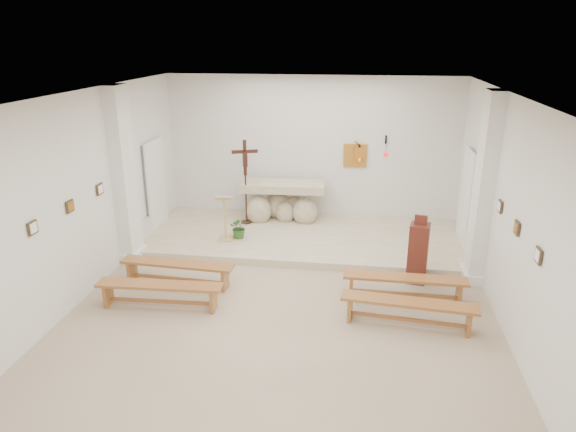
% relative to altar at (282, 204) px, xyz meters
% --- Properties ---
extents(ground, '(7.00, 10.00, 0.00)m').
position_rel_altar_xyz_m(ground, '(0.62, -4.40, -0.54)').
color(ground, tan).
rests_on(ground, ground).
extents(wall_left, '(0.02, 10.00, 3.50)m').
position_rel_altar_xyz_m(wall_left, '(-2.87, -4.40, 1.21)').
color(wall_left, silver).
rests_on(wall_left, ground).
extents(wall_right, '(0.02, 10.00, 3.50)m').
position_rel_altar_xyz_m(wall_right, '(4.11, -4.40, 1.21)').
color(wall_right, silver).
rests_on(wall_right, ground).
extents(wall_back, '(7.00, 0.02, 3.50)m').
position_rel_altar_xyz_m(wall_back, '(0.62, 0.59, 1.21)').
color(wall_back, silver).
rests_on(wall_back, ground).
extents(ceiling, '(7.00, 10.00, 0.02)m').
position_rel_altar_xyz_m(ceiling, '(0.62, -4.40, 2.95)').
color(ceiling, silver).
rests_on(ceiling, wall_back).
extents(sanctuary_platform, '(6.98, 3.00, 0.15)m').
position_rel_altar_xyz_m(sanctuary_platform, '(0.62, -0.90, -0.46)').
color(sanctuary_platform, beige).
rests_on(sanctuary_platform, ground).
extents(pilaster_left, '(0.26, 0.55, 3.50)m').
position_rel_altar_xyz_m(pilaster_left, '(-2.75, -2.40, 1.21)').
color(pilaster_left, white).
rests_on(pilaster_left, ground).
extents(pilaster_right, '(0.26, 0.55, 3.50)m').
position_rel_altar_xyz_m(pilaster_right, '(3.99, -2.40, 1.21)').
color(pilaster_right, white).
rests_on(pilaster_right, ground).
extents(gold_wall_relief, '(0.55, 0.04, 0.55)m').
position_rel_altar_xyz_m(gold_wall_relief, '(1.67, 0.56, 1.11)').
color(gold_wall_relief, gold).
rests_on(gold_wall_relief, wall_back).
extents(sanctuary_lamp, '(0.11, 0.36, 0.44)m').
position_rel_altar_xyz_m(sanctuary_lamp, '(2.37, 0.31, 1.27)').
color(sanctuary_lamp, black).
rests_on(sanctuary_lamp, wall_back).
extents(station_frame_left_front, '(0.03, 0.20, 0.20)m').
position_rel_altar_xyz_m(station_frame_left_front, '(-2.85, -5.20, 1.18)').
color(station_frame_left_front, '#3E2E1B').
rests_on(station_frame_left_front, wall_left).
extents(station_frame_left_mid, '(0.03, 0.20, 0.20)m').
position_rel_altar_xyz_m(station_frame_left_mid, '(-2.85, -4.20, 1.18)').
color(station_frame_left_mid, '#3E2E1B').
rests_on(station_frame_left_mid, wall_left).
extents(station_frame_left_rear, '(0.03, 0.20, 0.20)m').
position_rel_altar_xyz_m(station_frame_left_rear, '(-2.85, -3.20, 1.18)').
color(station_frame_left_rear, '#3E2E1B').
rests_on(station_frame_left_rear, wall_left).
extents(station_frame_right_front, '(0.03, 0.20, 0.20)m').
position_rel_altar_xyz_m(station_frame_right_front, '(4.09, -5.20, 1.18)').
color(station_frame_right_front, '#3E2E1B').
rests_on(station_frame_right_front, wall_right).
extents(station_frame_right_mid, '(0.03, 0.20, 0.20)m').
position_rel_altar_xyz_m(station_frame_right_mid, '(4.09, -4.20, 1.18)').
color(station_frame_right_mid, '#3E2E1B').
rests_on(station_frame_right_mid, wall_right).
extents(station_frame_right_rear, '(0.03, 0.20, 0.20)m').
position_rel_altar_xyz_m(station_frame_right_rear, '(4.09, -3.20, 1.18)').
color(station_frame_right_rear, '#3E2E1B').
rests_on(station_frame_right_rear, wall_right).
extents(radiator_left, '(0.10, 0.85, 0.52)m').
position_rel_altar_xyz_m(radiator_left, '(-2.81, -1.70, -0.27)').
color(radiator_left, silver).
rests_on(radiator_left, ground).
extents(radiator_right, '(0.10, 0.85, 0.52)m').
position_rel_altar_xyz_m(radiator_right, '(4.05, -1.70, -0.27)').
color(radiator_right, silver).
rests_on(radiator_right, ground).
extents(altar, '(2.00, 0.93, 1.01)m').
position_rel_altar_xyz_m(altar, '(0.00, 0.00, 0.00)').
color(altar, beige).
rests_on(altar, sanctuary_platform).
extents(lectern, '(0.41, 0.36, 1.04)m').
position_rel_altar_xyz_m(lectern, '(-1.02, -1.48, 0.12)').
color(lectern, tan).
rests_on(lectern, sanctuary_platform).
extents(crucifix_stand, '(0.58, 0.26, 1.98)m').
position_rel_altar_xyz_m(crucifix_stand, '(-0.80, -0.35, 0.76)').
color(crucifix_stand, '#351810').
rests_on(crucifix_stand, sanctuary_platform).
extents(potted_plant, '(0.54, 0.51, 0.48)m').
position_rel_altar_xyz_m(potted_plant, '(-0.74, -1.32, -0.15)').
color(potted_plant, '#2F5723').
rests_on(potted_plant, sanctuary_platform).
extents(donation_pedestal, '(0.41, 0.41, 1.31)m').
position_rel_altar_xyz_m(donation_pedestal, '(2.94, -2.62, 0.04)').
color(donation_pedestal, '#511E17').
rests_on(donation_pedestal, ground).
extents(bench_left_front, '(2.13, 0.46, 0.45)m').
position_rel_altar_xyz_m(bench_left_front, '(-1.42, -3.39, -0.21)').
color(bench_left_front, '#9A632C').
rests_on(bench_left_front, ground).
extents(bench_right_front, '(2.11, 0.36, 0.45)m').
position_rel_altar_xyz_m(bench_right_front, '(2.66, -3.39, -0.21)').
color(bench_right_front, '#9A632C').
rests_on(bench_right_front, ground).
extents(bench_left_second, '(2.12, 0.43, 0.45)m').
position_rel_altar_xyz_m(bench_left_second, '(-1.42, -4.25, -0.21)').
color(bench_left_second, '#9A632C').
rests_on(bench_left_second, ground).
extents(bench_right_second, '(2.13, 0.54, 0.45)m').
position_rel_altar_xyz_m(bench_right_second, '(2.66, -4.25, -0.21)').
color(bench_right_second, '#9A632C').
rests_on(bench_right_second, ground).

